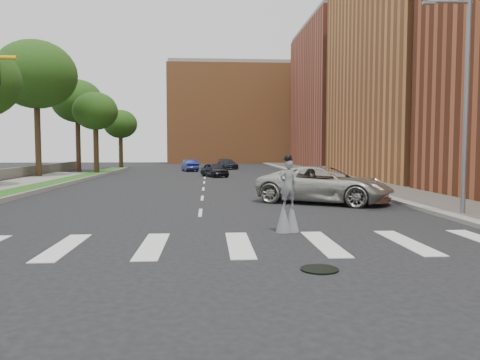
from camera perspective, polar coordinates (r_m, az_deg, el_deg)
ground_plane at (r=13.11m, az=-5.48°, el=-8.86°), size 160.00×160.00×0.00m
grass_median at (r=34.97m, az=-23.69°, el=-0.91°), size 2.00×60.00×0.25m
median_curb at (r=34.63m, az=-22.05°, el=-0.89°), size 0.20×60.00×0.28m
sidewalk_right at (r=39.77m, az=13.92°, el=-0.19°), size 5.00×90.00×0.18m
manhole at (r=11.46m, az=9.67°, el=-10.68°), size 0.90×0.90×0.04m
building_mid at (r=48.78m, az=23.33°, el=14.42°), size 16.00×22.00×24.00m
building_far at (r=70.54m, az=14.24°, el=9.64°), size 16.00×22.00×20.00m
building_backdrop at (r=91.15m, az=-0.30°, el=7.83°), size 26.00×14.00×18.00m
streetlight at (r=21.61m, az=25.64°, el=8.88°), size 2.05×0.20×9.00m
stilt_performer at (r=16.14m, az=5.84°, el=-2.75°), size 0.83×0.61×2.68m
suv_crossing at (r=24.87m, az=10.25°, el=-0.54°), size 7.66×6.29×1.94m
car_near at (r=46.33m, az=-3.15°, el=1.25°), size 3.14×4.40×1.39m
car_mid at (r=57.65m, az=-6.14°, el=1.79°), size 2.42×4.55×1.42m
car_far at (r=62.88m, az=-1.55°, el=1.96°), size 3.09×5.02×1.36m
tree_4 at (r=48.93m, az=-23.62°, el=11.67°), size 7.51×7.51×12.95m
tree_5 at (r=58.90m, az=-19.23°, el=9.02°), size 5.93×5.93×10.87m
tree_6 at (r=52.39m, az=-17.22°, el=7.96°), size 4.70×4.70×8.77m
tree_7 at (r=66.47m, az=-14.37°, el=6.57°), size 4.58×4.58×8.05m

